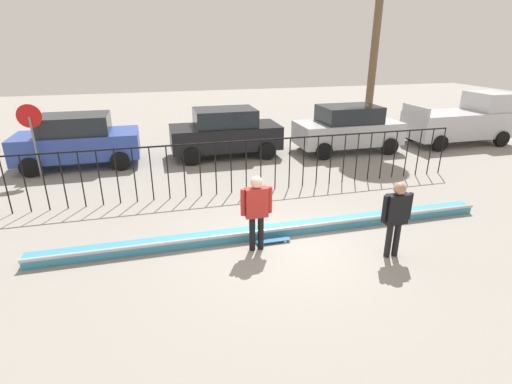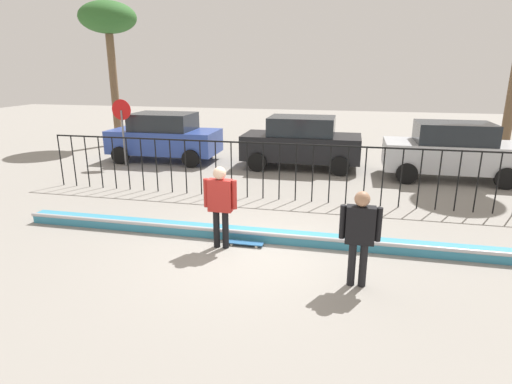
{
  "view_description": "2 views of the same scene",
  "coord_description": "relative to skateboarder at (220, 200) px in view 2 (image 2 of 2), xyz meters",
  "views": [
    {
      "loc": [
        -2.6,
        -7.39,
        4.38
      ],
      "look_at": [
        -0.24,
        1.49,
        0.79
      ],
      "focal_mm": 27.23,
      "sensor_mm": 36.0,
      "label": 1
    },
    {
      "loc": [
        1.86,
        -7.77,
        3.63
      ],
      "look_at": [
        -0.19,
        1.43,
        0.83
      ],
      "focal_mm": 29.51,
      "sensor_mm": 36.0,
      "label": 2
    }
  ],
  "objects": [
    {
      "name": "parked_car_black",
      "position": [
        0.76,
        7.67,
        -0.07
      ],
      "size": [
        4.3,
        2.12,
        1.9
      ],
      "rotation": [
        0.0,
        0.0,
        0.07
      ],
      "color": "black",
      "rests_on": "ground"
    },
    {
      "name": "palm_tree_short",
      "position": [
        -8.56,
        10.77,
        4.55
      ],
      "size": [
        2.57,
        2.57,
        6.51
      ],
      "color": "brown",
      "rests_on": "ground"
    },
    {
      "name": "stop_sign",
      "position": [
        -5.82,
        6.52,
        0.57
      ],
      "size": [
        0.76,
        0.07,
        2.5
      ],
      "color": "slate",
      "rests_on": "ground"
    },
    {
      "name": "bowl_coping_ledge",
      "position": [
        0.62,
        0.55,
        -0.92
      ],
      "size": [
        11.0,
        0.4,
        0.27
      ],
      "color": "teal",
      "rests_on": "ground"
    },
    {
      "name": "skateboarder",
      "position": [
        0.0,
        0.0,
        0.0
      ],
      "size": [
        0.7,
        0.26,
        1.74
      ],
      "rotation": [
        0.0,
        0.0,
        -0.13
      ],
      "color": "black",
      "rests_on": "ground"
    },
    {
      "name": "camera_operator",
      "position": [
        2.75,
        -1.03,
        -0.02
      ],
      "size": [
        0.69,
        0.26,
        1.7
      ],
      "rotation": [
        0.0,
        0.0,
        2.4
      ],
      "color": "black",
      "rests_on": "ground"
    },
    {
      "name": "ground_plane",
      "position": [
        0.62,
        -0.02,
        -1.04
      ],
      "size": [
        60.0,
        60.0,
        0.0
      ],
      "primitive_type": "plane",
      "color": "gray"
    },
    {
      "name": "skateboard",
      "position": [
        0.45,
        0.19,
        -0.98
      ],
      "size": [
        0.8,
        0.2,
        0.07
      ],
      "rotation": [
        0.0,
        0.0,
        0.09
      ],
      "color": "#26598C",
      "rests_on": "ground"
    },
    {
      "name": "parked_car_blue",
      "position": [
        -4.73,
        7.74,
        -0.07
      ],
      "size": [
        4.3,
        2.12,
        1.9
      ],
      "rotation": [
        0.0,
        0.0,
        -0.04
      ],
      "color": "#2D479E",
      "rests_on": "ground"
    },
    {
      "name": "parked_car_silver",
      "position": [
        5.83,
        7.07,
        -0.07
      ],
      "size": [
        4.3,
        2.12,
        1.9
      ],
      "rotation": [
        0.0,
        0.0,
        0.01
      ],
      "color": "#B7BABF",
      "rests_on": "ground"
    },
    {
      "name": "perimeter_fence",
      "position": [
        0.62,
        3.56,
        -0.03
      ],
      "size": [
        14.04,
        0.04,
        1.63
      ],
      "color": "black",
      "rests_on": "ground"
    }
  ]
}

